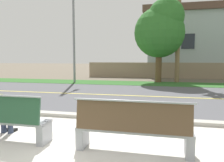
% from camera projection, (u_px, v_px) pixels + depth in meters
% --- Properties ---
extents(ground_plane, '(140.00, 140.00, 0.00)m').
position_uv_depth(ground_plane, '(126.00, 91.00, 11.80)').
color(ground_plane, '#665B4C').
extents(sidewalk_pavement, '(44.00, 3.60, 0.01)m').
position_uv_depth(sidewalk_pavement, '(65.00, 144.00, 4.42)').
color(sidewalk_pavement, beige).
rests_on(sidewalk_pavement, ground_plane).
extents(curb_edge, '(44.00, 0.30, 0.11)m').
position_uv_depth(curb_edge, '(94.00, 117.00, 6.31)').
color(curb_edge, '#ADA89E').
rests_on(curb_edge, ground_plane).
extents(street_asphalt, '(52.00, 8.00, 0.01)m').
position_uv_depth(street_asphalt, '(121.00, 95.00, 10.34)').
color(street_asphalt, '#515156').
rests_on(street_asphalt, ground_plane).
extents(road_centre_line, '(48.00, 0.14, 0.01)m').
position_uv_depth(road_centre_line, '(121.00, 95.00, 10.34)').
color(road_centre_line, '#E0CC4C').
rests_on(road_centre_line, ground_plane).
extents(far_verge_grass, '(48.00, 2.80, 0.02)m').
position_uv_depth(far_verge_grass, '(135.00, 83.00, 15.55)').
color(far_verge_grass, '#2D6026').
rests_on(far_verge_grass, ground_plane).
extents(bench_right, '(2.10, 0.48, 1.01)m').
position_uv_depth(bench_right, '(133.00, 128.00, 3.92)').
color(bench_right, '#9EA0A8').
rests_on(bench_right, ground_plane).
extents(streetlamp, '(0.24, 2.10, 7.91)m').
position_uv_depth(streetlamp, '(75.00, 21.00, 15.86)').
color(streetlamp, gray).
rests_on(streetlamp, ground_plane).
extents(shade_tree_far_left, '(3.62, 3.62, 5.98)m').
position_uv_depth(shade_tree_far_left, '(161.00, 29.00, 15.77)').
color(shade_tree_far_left, brown).
rests_on(shade_tree_far_left, ground_plane).
extents(garden_wall, '(13.00, 0.36, 1.40)m').
position_uv_depth(garden_wall, '(158.00, 70.00, 19.84)').
color(garden_wall, gray).
rests_on(garden_wall, ground_plane).
extents(house_across_street, '(13.59, 6.91, 6.51)m').
position_uv_depth(house_across_street, '(215.00, 43.00, 21.51)').
color(house_across_street, '#A3ADB2').
rests_on(house_across_street, ground_plane).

